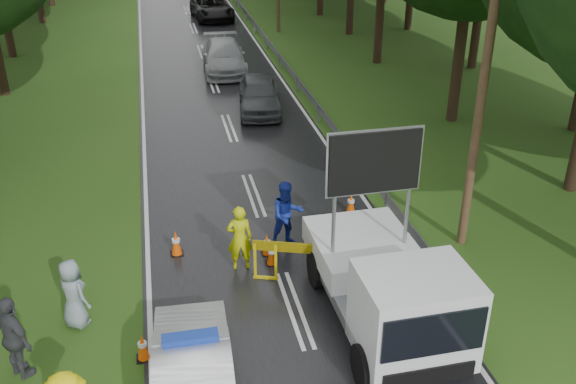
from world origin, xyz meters
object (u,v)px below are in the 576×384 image
object	(u,v)px
queue_car_first	(259,94)
queue_car_second	(224,56)
police_sedan	(193,370)
work_truck	(389,287)
civilian	(287,214)
queue_car_third	(212,8)
barrier	(308,254)
officer	(240,238)

from	to	relation	value
queue_car_first	queue_car_second	size ratio (longest dim) A/B	0.83
police_sedan	work_truck	distance (m)	4.56
civilian	queue_car_second	bearing A→B (deg)	80.37
police_sedan	queue_car_third	bearing A→B (deg)	-94.21
queue_car_second	queue_car_third	size ratio (longest dim) A/B	0.97
police_sedan	work_truck	bearing A→B (deg)	-162.50
queue_car_second	barrier	bearing A→B (deg)	-87.89
officer	barrier	bearing A→B (deg)	150.10
barrier	officer	world-z (taller)	officer
barrier	officer	distance (m)	1.83
civilian	queue_car_first	bearing A→B (deg)	75.79
work_truck	barrier	size ratio (longest dim) A/B	2.08
barrier	civilian	size ratio (longest dim) A/B	1.37
police_sedan	work_truck	world-z (taller)	work_truck
barrier	queue_car_second	distance (m)	19.07
work_truck	civilian	bearing A→B (deg)	108.24
officer	queue_car_third	size ratio (longest dim) A/B	0.34
work_truck	queue_car_second	xyz separation A→B (m)	(-1.06, 21.23, -0.41)
work_truck	officer	distance (m)	4.26
barrier	queue_car_second	size ratio (longest dim) A/B	0.51
police_sedan	queue_car_second	size ratio (longest dim) A/B	0.84
work_truck	queue_car_first	bearing A→B (deg)	90.18
police_sedan	civilian	xyz separation A→B (m)	(2.96, 5.24, 0.24)
officer	queue_car_first	bearing A→B (deg)	-98.96
queue_car_second	officer	bearing A→B (deg)	-92.78
work_truck	queue_car_first	distance (m)	14.95
queue_car_third	work_truck	bearing A→B (deg)	-93.23
civilian	queue_car_third	distance (m)	29.85
barrier	queue_car_first	size ratio (longest dim) A/B	0.61
queue_car_second	queue_car_third	xyz separation A→B (m)	(0.72, 12.66, -0.01)
work_truck	queue_car_third	bearing A→B (deg)	89.54
officer	queue_car_first	size ratio (longest dim) A/B	0.42
work_truck	civilian	xyz separation A→B (m)	(-1.42, 4.06, -0.21)
police_sedan	barrier	xyz separation A→B (m)	(3.07, 3.35, 0.15)
queue_car_second	queue_car_third	bearing A→B (deg)	89.60
police_sedan	queue_car_second	bearing A→B (deg)	-96.06
barrier	queue_car_third	world-z (taller)	queue_car_third
officer	queue_car_third	world-z (taller)	officer
police_sedan	queue_car_first	size ratio (longest dim) A/B	1.01
work_truck	queue_car_third	xyz separation A→B (m)	(-0.34, 33.89, -0.42)
police_sedan	barrier	world-z (taller)	police_sedan
officer	civilian	size ratio (longest dim) A/B	0.96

